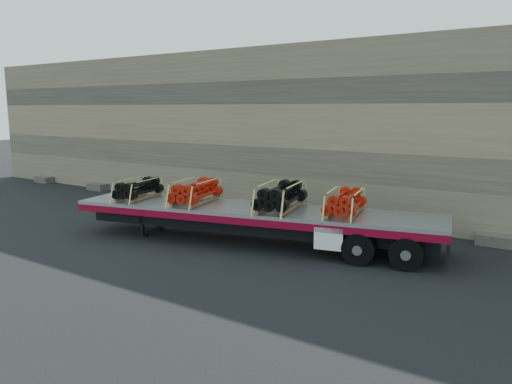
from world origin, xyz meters
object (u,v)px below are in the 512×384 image
trailer (252,225)px  bundle_midrear (281,197)px  bundle_midfront (196,192)px  bundle_rear (345,203)px  bundle_front (138,189)px

trailer → bundle_midrear: 1.41m
trailer → bundle_midrear: size_ratio=5.38×
bundle_midfront → bundle_rear: bearing=-0.0°
trailer → bundle_midfront: size_ratio=5.81×
bundle_midfront → bundle_midrear: 3.06m
bundle_midrear → bundle_rear: size_ratio=1.14×
trailer → bundle_front: bearing=180.0°
bundle_midfront → bundle_rear: size_ratio=1.06×
bundle_midfront → bundle_rear: bundle_midfront is taller
bundle_midfront → bundle_rear: 5.14m
trailer → bundle_front: bundle_front is taller
trailer → bundle_rear: bundle_rear is taller
trailer → bundle_midfront: bundle_midfront is taller
trailer → bundle_rear: bearing=0.0°
bundle_midfront → trailer: bearing=-0.0°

